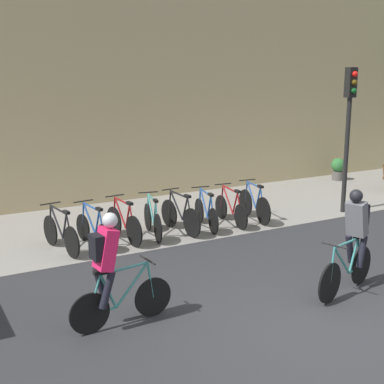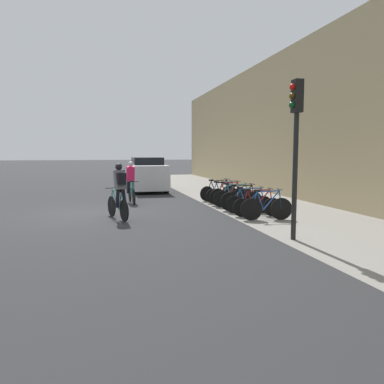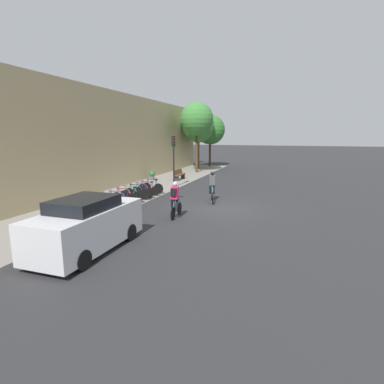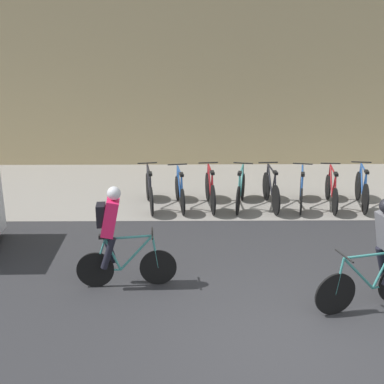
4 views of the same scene
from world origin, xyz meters
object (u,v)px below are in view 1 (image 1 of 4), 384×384
object	(u,v)px
parked_bike_4	(180,216)
potted_plant	(338,168)
parked_bike_0	(61,233)
parked_bike_3	(153,220)
parked_bike_7	(254,205)
parked_bike_2	(124,224)
traffic_light_pole	(349,114)
parked_bike_5	(206,213)
cyclist_pink	(110,267)
parked_bike_1	(93,229)
parked_bike_6	(231,209)
cyclist_grey	(354,237)

from	to	relation	value
parked_bike_4	potted_plant	world-z (taller)	parked_bike_4
parked_bike_0	parked_bike_4	distance (m)	2.83
parked_bike_0	parked_bike_4	size ratio (longest dim) A/B	1.02
parked_bike_3	parked_bike_7	size ratio (longest dim) A/B	0.99
parked_bike_2	parked_bike_3	bearing A→B (deg)	-0.06
traffic_light_pole	potted_plant	distance (m)	4.93
parked_bike_5	potted_plant	bearing A→B (deg)	21.77
cyclist_pink	traffic_light_pole	size ratio (longest dim) A/B	0.46
cyclist_pink	potted_plant	size ratio (longest dim) A/B	2.24
cyclist_pink	parked_bike_1	size ratio (longest dim) A/B	1.11
traffic_light_pole	potted_plant	size ratio (longest dim) A/B	4.88
parked_bike_7	potted_plant	distance (m)	6.20
parked_bike_2	parked_bike_6	xyz separation A→B (m)	(2.83, -0.00, -0.02)
parked_bike_2	potted_plant	world-z (taller)	parked_bike_2
parked_bike_3	parked_bike_7	bearing A→B (deg)	0.02
parked_bike_0	parked_bike_6	size ratio (longest dim) A/B	1.02
parked_bike_5	parked_bike_4	bearing A→B (deg)	179.89
parked_bike_0	potted_plant	bearing A→B (deg)	14.83
cyclist_pink	cyclist_grey	world-z (taller)	cyclist_grey
parked_bike_0	parked_bike_5	bearing A→B (deg)	-0.01
parked_bike_0	traffic_light_pole	size ratio (longest dim) A/B	0.45
parked_bike_6	potted_plant	xyz separation A→B (m)	(6.25, 2.78, 0.05)
parked_bike_7	traffic_light_pole	distance (m)	3.44
cyclist_grey	parked_bike_7	bearing A→B (deg)	75.56
cyclist_pink	parked_bike_1	distance (m)	3.94
parked_bike_2	potted_plant	size ratio (longest dim) A/B	2.10
cyclist_pink	parked_bike_2	bearing A→B (deg)	65.46
parked_bike_0	parked_bike_1	bearing A→B (deg)	-0.01
parked_bike_1	parked_bike_3	distance (m)	1.41
parked_bike_1	traffic_light_pole	world-z (taller)	traffic_light_pole
parked_bike_2	parked_bike_5	xyz separation A→B (m)	(2.12, -0.00, -0.02)
cyclist_pink	potted_plant	world-z (taller)	cyclist_pink
parked_bike_4	parked_bike_7	world-z (taller)	parked_bike_7
parked_bike_1	potted_plant	distance (m)	10.18
parked_bike_1	parked_bike_6	distance (m)	3.54
parked_bike_2	parked_bike_4	distance (m)	1.42
parked_bike_1	parked_bike_6	bearing A→B (deg)	-0.01
parked_bike_2	parked_bike_7	size ratio (longest dim) A/B	1.00
parked_bike_4	parked_bike_6	size ratio (longest dim) A/B	1.01
parked_bike_6	parked_bike_4	bearing A→B (deg)	179.93
cyclist_pink	parked_bike_0	xyz separation A→B (m)	(0.30, 3.76, -0.55)
parked_bike_6	parked_bike_7	world-z (taller)	parked_bike_7
parked_bike_3	parked_bike_6	bearing A→B (deg)	-0.04
cyclist_grey	traffic_light_pole	xyz separation A→B (m)	(3.72, 3.95, 1.68)
parked_bike_0	parked_bike_6	xyz separation A→B (m)	(4.24, -0.00, -0.01)
parked_bike_4	parked_bike_0	bearing A→B (deg)	-179.98
parked_bike_0	parked_bike_7	distance (m)	4.95
parked_bike_4	cyclist_pink	bearing A→B (deg)	-129.79
parked_bike_2	parked_bike_4	world-z (taller)	parked_bike_2
parked_bike_1	traffic_light_pole	size ratio (longest dim) A/B	0.42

